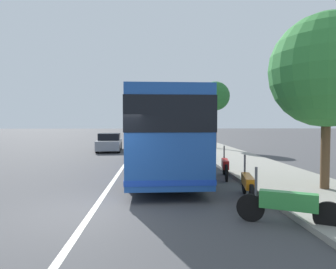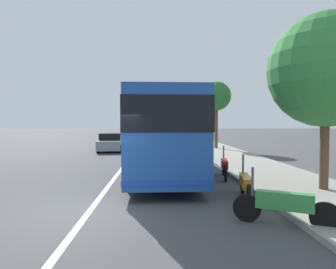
{
  "view_description": "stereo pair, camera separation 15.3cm",
  "coord_description": "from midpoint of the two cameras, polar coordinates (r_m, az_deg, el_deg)",
  "views": [
    {
      "loc": [
        -7.44,
        -1.56,
        2.27
      ],
      "look_at": [
        8.0,
        -2.32,
        1.66
      ],
      "focal_mm": 31.76,
      "sensor_mm": 36.0,
      "label": 1
    },
    {
      "loc": [
        -7.45,
        -1.72,
        2.27
      ],
      "look_at": [
        8.0,
        -2.32,
        1.66
      ],
      "focal_mm": 31.76,
      "sensor_mm": 36.0,
      "label": 2
    }
  ],
  "objects": [
    {
      "name": "roadside_tree_mid_block",
      "position": [
        25.45,
        8.88,
        7.19
      ],
      "size": [
        2.43,
        2.43,
        5.73
      ],
      "color": "brown",
      "rests_on": "ground"
    },
    {
      "name": "lane_divider_line",
      "position": [
        17.67,
        -8.15,
        -5.13
      ],
      "size": [
        110.0,
        0.16,
        0.01
      ],
      "primitive_type": "cube",
      "color": "silver",
      "rests_on": "ground"
    },
    {
      "name": "sidewalk_curb",
      "position": [
        18.28,
        13.04,
        -4.71
      ],
      "size": [
        110.0,
        3.6,
        0.14
      ],
      "primitive_type": "cube",
      "color": "gray",
      "rests_on": "ground"
    },
    {
      "name": "car_oncoming",
      "position": [
        45.53,
        -2.93,
        0.24
      ],
      "size": [
        4.19,
        2.02,
        1.39
      ],
      "rotation": [
        0.0,
        0.0,
        -0.05
      ],
      "color": "black",
      "rests_on": "ground"
    },
    {
      "name": "coach_bus",
      "position": [
        13.91,
        -1.64,
        1.01
      ],
      "size": [
        11.66,
        2.8,
        3.38
      ],
      "rotation": [
        0.0,
        0.0,
        0.02
      ],
      "color": "#1E4C9E",
      "rests_on": "ground"
    },
    {
      "name": "motorcycle_angled",
      "position": [
        7.14,
        21.36,
        -12.41
      ],
      "size": [
        1.09,
        2.02,
        1.27
      ],
      "rotation": [
        0.0,
        0.0,
        1.1
      ],
      "color": "black",
      "rests_on": "ground"
    },
    {
      "name": "motorcycle_far_end",
      "position": [
        12.52,
        10.56,
        -5.98
      ],
      "size": [
        2.21,
        0.46,
        1.28
      ],
      "rotation": [
        0.0,
        0.0,
        -0.17
      ],
      "color": "black",
      "rests_on": "ground"
    },
    {
      "name": "roadside_tree_near_camera",
      "position": [
        10.91,
        27.84,
        10.76
      ],
      "size": [
        3.63,
        3.63,
        5.76
      ],
      "color": "brown",
      "rests_on": "ground"
    },
    {
      "name": "car_behind_bus",
      "position": [
        34.24,
        -3.03,
        -0.35
      ],
      "size": [
        4.28,
        2.02,
        1.48
      ],
      "rotation": [
        0.0,
        0.0,
        -0.05
      ],
      "color": "gray",
      "rests_on": "ground"
    },
    {
      "name": "motorcycle_by_tree",
      "position": [
        9.09,
        14.56,
        -9.2
      ],
      "size": [
        2.32,
        0.51,
        1.27
      ],
      "rotation": [
        0.0,
        0.0,
        -0.19
      ],
      "color": "black",
      "rests_on": "ground"
    },
    {
      "name": "ground_plane",
      "position": [
        7.96,
        -15.08,
        -14.4
      ],
      "size": [
        220.0,
        220.0,
        0.0
      ],
      "primitive_type": "plane",
      "color": "#424244"
    },
    {
      "name": "car_far_distant",
      "position": [
        56.09,
        -6.47,
        0.66
      ],
      "size": [
        4.8,
        2.06,
        1.5
      ],
      "rotation": [
        0.0,
        0.0,
        3.22
      ],
      "color": "black",
      "rests_on": "ground"
    },
    {
      "name": "car_side_street",
      "position": [
        24.34,
        -11.34,
        -1.55
      ],
      "size": [
        4.59,
        2.07,
        1.44
      ],
      "rotation": [
        0.0,
        0.0,
        3.21
      ],
      "color": "gray",
      "rests_on": "ground"
    }
  ]
}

